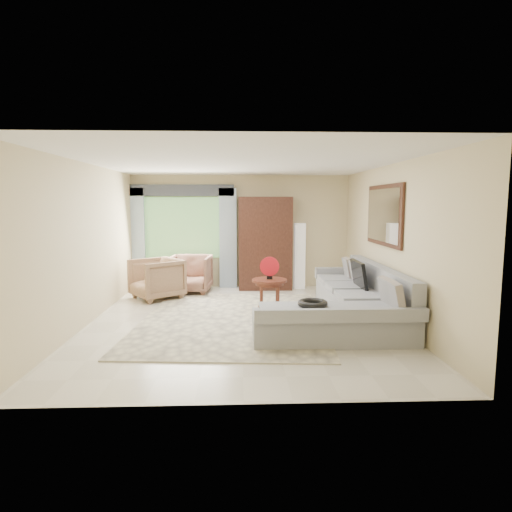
{
  "coord_description": "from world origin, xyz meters",
  "views": [
    {
      "loc": [
        -0.03,
        -6.97,
        1.95
      ],
      "look_at": [
        0.25,
        0.35,
        1.05
      ],
      "focal_mm": 30.0,
      "sensor_mm": 36.0,
      "label": 1
    }
  ],
  "objects_px": {
    "armchair_left": "(156,279)",
    "armchair_right": "(190,274)",
    "tv_screen": "(359,274)",
    "sectional_sofa": "(350,306)",
    "armoire": "(265,243)",
    "coffee_table": "(269,296)",
    "floor_lamp": "(299,256)",
    "potted_plant": "(149,279)"
  },
  "relations": [
    {
      "from": "sectional_sofa",
      "to": "coffee_table",
      "type": "height_order",
      "value": "sectional_sofa"
    },
    {
      "from": "armchair_left",
      "to": "armoire",
      "type": "relative_size",
      "value": 0.44
    },
    {
      "from": "coffee_table",
      "to": "armchair_right",
      "type": "bearing_deg",
      "value": 130.72
    },
    {
      "from": "tv_screen",
      "to": "sectional_sofa",
      "type": "bearing_deg",
      "value": -118.06
    },
    {
      "from": "armoire",
      "to": "potted_plant",
      "type": "bearing_deg",
      "value": -179.11
    },
    {
      "from": "tv_screen",
      "to": "potted_plant",
      "type": "xyz_separation_m",
      "value": [
        -4.15,
        2.36,
        -0.46
      ]
    },
    {
      "from": "armchair_right",
      "to": "tv_screen",
      "type": "bearing_deg",
      "value": -27.16
    },
    {
      "from": "coffee_table",
      "to": "armchair_left",
      "type": "bearing_deg",
      "value": 150.15
    },
    {
      "from": "armchair_right",
      "to": "coffee_table",
      "type": "bearing_deg",
      "value": -44.01
    },
    {
      "from": "coffee_table",
      "to": "armoire",
      "type": "height_order",
      "value": "armoire"
    },
    {
      "from": "sectional_sofa",
      "to": "armchair_left",
      "type": "distance_m",
      "value": 4.02
    },
    {
      "from": "armchair_left",
      "to": "armchair_right",
      "type": "relative_size",
      "value": 1.01
    },
    {
      "from": "tv_screen",
      "to": "armoire",
      "type": "xyz_separation_m",
      "value": [
        -1.5,
        2.4,
        0.33
      ]
    },
    {
      "from": "coffee_table",
      "to": "armchair_right",
      "type": "distance_m",
      "value": 2.48
    },
    {
      "from": "sectional_sofa",
      "to": "armoire",
      "type": "height_order",
      "value": "armoire"
    },
    {
      "from": "sectional_sofa",
      "to": "potted_plant",
      "type": "xyz_separation_m",
      "value": [
        -3.88,
        2.86,
        -0.03
      ]
    },
    {
      "from": "armchair_left",
      "to": "potted_plant",
      "type": "xyz_separation_m",
      "value": [
        -0.36,
        0.94,
        -0.16
      ]
    },
    {
      "from": "armchair_left",
      "to": "coffee_table",
      "type": "bearing_deg",
      "value": 23.05
    },
    {
      "from": "armchair_right",
      "to": "potted_plant",
      "type": "bearing_deg",
      "value": 166.13
    },
    {
      "from": "coffee_table",
      "to": "floor_lamp",
      "type": "relative_size",
      "value": 0.41
    },
    {
      "from": "armchair_left",
      "to": "floor_lamp",
      "type": "bearing_deg",
      "value": 71.44
    },
    {
      "from": "sectional_sofa",
      "to": "potted_plant",
      "type": "relative_size",
      "value": 6.7
    },
    {
      "from": "potted_plant",
      "to": "floor_lamp",
      "type": "height_order",
      "value": "floor_lamp"
    },
    {
      "from": "potted_plant",
      "to": "floor_lamp",
      "type": "distance_m",
      "value": 3.49
    },
    {
      "from": "armchair_left",
      "to": "armchair_right",
      "type": "bearing_deg",
      "value": 96.86
    },
    {
      "from": "armchair_right",
      "to": "floor_lamp",
      "type": "relative_size",
      "value": 0.6
    },
    {
      "from": "coffee_table",
      "to": "potted_plant",
      "type": "xyz_separation_m",
      "value": [
        -2.6,
        2.22,
        -0.07
      ]
    },
    {
      "from": "tv_screen",
      "to": "coffee_table",
      "type": "relative_size",
      "value": 1.19
    },
    {
      "from": "armchair_left",
      "to": "floor_lamp",
      "type": "height_order",
      "value": "floor_lamp"
    },
    {
      "from": "tv_screen",
      "to": "armoire",
      "type": "relative_size",
      "value": 0.35
    },
    {
      "from": "armchair_right",
      "to": "armoire",
      "type": "height_order",
      "value": "armoire"
    },
    {
      "from": "armchair_left",
      "to": "armoire",
      "type": "height_order",
      "value": "armoire"
    },
    {
      "from": "tv_screen",
      "to": "floor_lamp",
      "type": "relative_size",
      "value": 0.49
    },
    {
      "from": "tv_screen",
      "to": "coffee_table",
      "type": "bearing_deg",
      "value": 174.97
    },
    {
      "from": "armchair_left",
      "to": "armchair_right",
      "type": "height_order",
      "value": "armchair_left"
    },
    {
      "from": "coffee_table",
      "to": "armchair_right",
      "type": "relative_size",
      "value": 0.68
    },
    {
      "from": "sectional_sofa",
      "to": "coffee_table",
      "type": "bearing_deg",
      "value": 153.69
    },
    {
      "from": "armchair_left",
      "to": "armchair_right",
      "type": "distance_m",
      "value": 0.86
    },
    {
      "from": "potted_plant",
      "to": "floor_lamp",
      "type": "relative_size",
      "value": 0.34
    },
    {
      "from": "tv_screen",
      "to": "armchair_right",
      "type": "distance_m",
      "value": 3.77
    },
    {
      "from": "armchair_left",
      "to": "armoire",
      "type": "xyz_separation_m",
      "value": [
        2.29,
        0.98,
        0.63
      ]
    },
    {
      "from": "sectional_sofa",
      "to": "armchair_right",
      "type": "bearing_deg",
      "value": 139.12
    }
  ]
}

